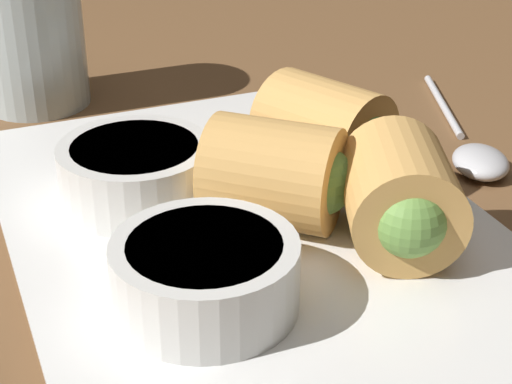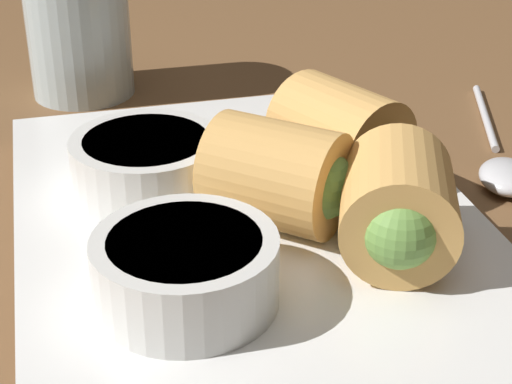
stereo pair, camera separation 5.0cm
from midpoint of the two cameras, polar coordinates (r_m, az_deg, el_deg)
name	(u,v)px [view 1 (the left image)]	position (r cm, az deg, el deg)	size (l,w,h in cm)	color
table_surface	(213,300)	(41.72, -6.37, -7.34)	(180.00, 140.00, 2.00)	brown
serving_plate	(256,243)	(42.61, -3.37, -3.50)	(33.89, 23.23, 1.50)	white
roll_front_left	(330,131)	(46.26, 1.90, 4.03)	(7.98, 7.54, 5.32)	#DBA356
roll_front_right	(282,174)	(41.57, -1.70, 1.07)	(8.16, 8.23, 5.32)	#DBA356
roll_back_left	(402,199)	(39.61, 6.20, -0.58)	(7.81, 7.24, 5.32)	#DBA356
dipping_bowl_near	(205,273)	(36.17, -7.39, -5.51)	(8.00, 8.00, 3.14)	silver
dipping_bowl_far	(136,171)	(44.87, -11.20, 1.31)	(8.00, 8.00, 3.14)	silver
spoon	(476,154)	(52.62, 11.84, 2.38)	(16.69, 7.78, 1.47)	silver
drinking_glass	(29,24)	(61.43, -17.22, 10.59)	(7.23, 7.23, 11.43)	silver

